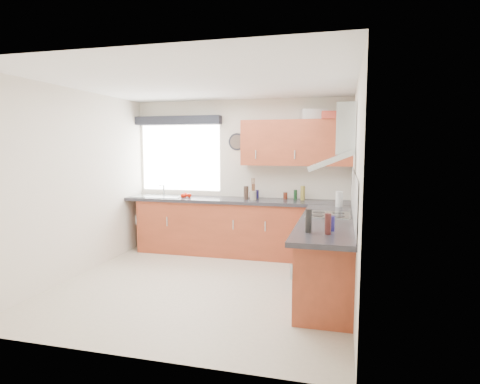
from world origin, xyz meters
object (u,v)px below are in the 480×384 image
(extractor_hood, at_px, (338,144))
(upper_cabinets, at_px, (296,143))
(oven, at_px, (327,254))
(washing_machine, at_px, (178,228))

(extractor_hood, relative_size, upper_cabinets, 0.46)
(oven, height_order, washing_machine, oven)
(extractor_hood, bearing_deg, oven, 180.00)
(oven, bearing_deg, washing_machine, 153.99)
(extractor_hood, bearing_deg, washing_machine, 154.86)
(oven, xyz_separation_m, washing_machine, (-2.50, 1.22, -0.04))
(oven, distance_m, washing_machine, 2.78)
(extractor_hood, relative_size, washing_machine, 1.00)
(upper_cabinets, height_order, washing_machine, upper_cabinets)
(washing_machine, bearing_deg, extractor_hood, -22.70)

